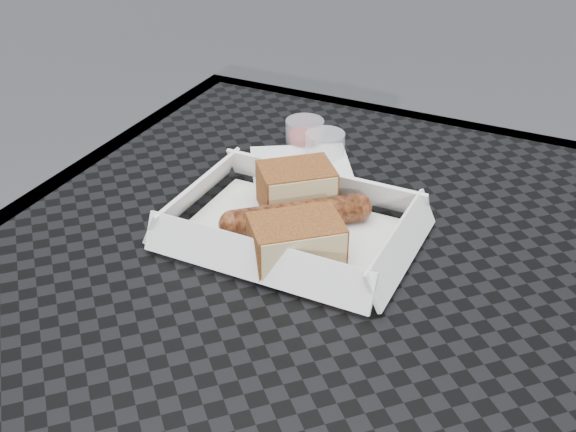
{
  "coord_description": "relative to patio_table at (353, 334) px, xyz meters",
  "views": [
    {
      "loc": [
        0.18,
        -0.53,
        1.16
      ],
      "look_at": [
        -0.09,
        0.02,
        0.78
      ],
      "focal_mm": 45.0,
      "sensor_mm": 36.0,
      "label": 1
    }
  ],
  "objects": [
    {
      "name": "napkin",
      "position": [
        -0.14,
        0.17,
        0.08
      ],
      "size": [
        0.16,
        0.16,
        0.0
      ],
      "primitive_type": "cube",
      "rotation": [
        0.0,
        0.0,
        0.54
      ],
      "color": "white",
      "rests_on": "patio_table"
    },
    {
      "name": "bread_near",
      "position": [
        -0.1,
        0.08,
        0.1
      ],
      "size": [
        0.1,
        0.09,
        0.05
      ],
      "primitive_type": "cube",
      "rotation": [
        0.0,
        0.0,
        0.71
      ],
      "color": "brown",
      "rests_on": "food_tray"
    },
    {
      "name": "patio_table",
      "position": [
        0.0,
        0.0,
        0.0
      ],
      "size": [
        0.8,
        0.8,
        0.74
      ],
      "color": "black",
      "rests_on": "ground"
    },
    {
      "name": "condiment_cup_empty",
      "position": [
        -0.13,
        0.22,
        0.09
      ],
      "size": [
        0.05,
        0.05,
        0.03
      ],
      "primitive_type": "cylinder",
      "color": "silver",
      "rests_on": "patio_table"
    },
    {
      "name": "veg_garnish",
      "position": [
        -0.02,
        -0.02,
        0.08
      ],
      "size": [
        0.03,
        0.03,
        0.0
      ],
      "color": "#EA440A",
      "rests_on": "food_tray"
    },
    {
      "name": "food_tray",
      "position": [
        -0.09,
        0.03,
        0.08
      ],
      "size": [
        0.22,
        0.15,
        0.0
      ],
      "primitive_type": "cube",
      "color": "white",
      "rests_on": "patio_table"
    },
    {
      "name": "condiment_cup_sauce",
      "position": [
        -0.17,
        0.24,
        0.09
      ],
      "size": [
        0.05,
        0.05,
        0.03
      ],
      "primitive_type": "cylinder",
      "color": "#9A0E0B",
      "rests_on": "patio_table"
    },
    {
      "name": "bread_far",
      "position": [
        -0.06,
        -0.01,
        0.1
      ],
      "size": [
        0.1,
        0.1,
        0.04
      ],
      "primitive_type": "cube",
      "rotation": [
        0.0,
        0.0,
        0.71
      ],
      "color": "brown",
      "rests_on": "food_tray"
    },
    {
      "name": "bratwurst",
      "position": [
        -0.09,
        0.04,
        0.1
      ],
      "size": [
        0.13,
        0.12,
        0.03
      ],
      "rotation": [
        0.0,
        0.0,
        0.71
      ],
      "color": "brown",
      "rests_on": "food_tray"
    }
  ]
}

